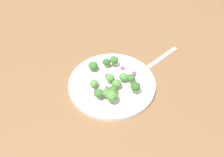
# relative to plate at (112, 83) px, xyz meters

# --- Properties ---
(ground_plane) EXTENTS (1.80, 1.80, 0.02)m
(ground_plane) POSITION_rel_plate_xyz_m (-0.01, 0.03, -0.02)
(ground_plane) COLOR brown
(plate) EXTENTS (0.23, 0.23, 0.02)m
(plate) POSITION_rel_plate_xyz_m (0.00, 0.00, 0.00)
(plate) COLOR white
(plate) RESTS_ON ground_plane
(dressing_pool) EXTENTS (0.14, 0.14, 0.00)m
(dressing_pool) POSITION_rel_plate_xyz_m (0.00, -0.00, 0.00)
(dressing_pool) COLOR white
(dressing_pool) RESTS_ON plate
(broccoli_floret_0) EXTENTS (0.02, 0.02, 0.02)m
(broccoli_floret_0) POSITION_rel_plate_xyz_m (0.00, 0.01, 0.02)
(broccoli_floret_0) COLOR #9EC684
(broccoli_floret_0) RESTS_ON plate
(broccoli_floret_1) EXTENTS (0.02, 0.02, 0.02)m
(broccoli_floret_1) POSITION_rel_plate_xyz_m (-0.02, -0.03, 0.02)
(broccoli_floret_1) COLOR #9EC684
(broccoli_floret_1) RESTS_ON plate
(broccoli_floret_2) EXTENTS (0.02, 0.02, 0.03)m
(broccoli_floret_2) POSITION_rel_plate_xyz_m (-0.02, 0.00, 0.02)
(broccoli_floret_2) COLOR #ADD18E
(broccoli_floret_2) RESTS_ON plate
(broccoli_floret_3) EXTENTS (0.02, 0.02, 0.02)m
(broccoli_floret_3) POSITION_rel_plate_xyz_m (-0.03, -0.04, 0.02)
(broccoli_floret_3) COLOR #ADD18E
(broccoli_floret_3) RESTS_ON plate
(broccoli_floret_4) EXTENTS (0.02, 0.02, 0.02)m
(broccoli_floret_4) POSITION_rel_plate_xyz_m (-0.03, 0.03, 0.02)
(broccoli_floret_4) COLOR #ADD18E
(broccoli_floret_4) RESTS_ON plate
(broccoli_floret_5) EXTENTS (0.03, 0.03, 0.03)m
(broccoli_floret_5) POSITION_rel_plate_xyz_m (-0.05, 0.04, 0.03)
(broccoli_floret_5) COLOR #ADD18E
(broccoli_floret_5) RESTS_ON plate
(broccoli_floret_6) EXTENTS (0.02, 0.02, 0.02)m
(broccoli_floret_6) POSITION_rel_plate_xyz_m (0.05, -0.03, 0.02)
(broccoli_floret_6) COLOR #9EC684
(broccoli_floret_6) RESTS_ON plate
(broccoli_floret_7) EXTENTS (0.03, 0.03, 0.03)m
(broccoli_floret_7) POSITION_rel_plate_xyz_m (0.07, 0.01, 0.02)
(broccoli_floret_7) COLOR #9EC684
(broccoli_floret_7) RESTS_ON plate
(broccoli_floret_8) EXTENTS (0.03, 0.03, 0.03)m
(broccoli_floret_8) POSITION_rel_plate_xyz_m (0.04, -0.05, 0.03)
(broccoli_floret_8) COLOR #9EC684
(broccoli_floret_8) RESTS_ON plate
(broccoli_floret_9) EXTENTS (0.02, 0.02, 0.02)m
(broccoli_floret_9) POSITION_rel_plate_xyz_m (-0.03, 0.05, 0.03)
(broccoli_floret_9) COLOR #8EB77A
(broccoli_floret_9) RESTS_ON plate
(broccoli_floret_10) EXTENTS (0.02, 0.02, 0.02)m
(broccoli_floret_10) POSITION_rel_plate_xyz_m (-0.02, 0.06, 0.02)
(broccoli_floret_10) COLOR #9EC684
(broccoli_floret_10) RESTS_ON plate
(broccoli_floret_11) EXTENTS (0.02, 0.02, 0.02)m
(broccoli_floret_11) POSITION_rel_plate_xyz_m (0.02, 0.05, 0.02)
(broccoli_floret_11) COLOR #9EC684
(broccoli_floret_11) RESTS_ON plate
(broccoli_floret_12) EXTENTS (0.03, 0.03, 0.03)m
(broccoli_floret_12) POSITION_rel_plate_xyz_m (-0.07, -0.02, 0.03)
(broccoli_floret_12) COLOR #9EC684
(broccoli_floret_12) RESTS_ON plate
(cranberry_0) EXTENTS (0.01, 0.01, 0.01)m
(cranberry_0) POSITION_rel_plate_xyz_m (0.02, 0.04, 0.01)
(cranberry_0) COLOR #4C0A14
(cranberry_0) RESTS_ON plate
(cranberry_1) EXTENTS (0.01, 0.01, 0.01)m
(cranberry_1) POSITION_rel_plate_xyz_m (-0.00, 0.06, 0.01)
(cranberry_1) COLOR #4C0A14
(cranberry_1) RESTS_ON plate
(cranberry_2) EXTENTS (0.01, 0.01, 0.01)m
(cranberry_2) POSITION_rel_plate_xyz_m (0.02, -0.00, 0.01)
(cranberry_2) COLOR maroon
(cranberry_2) RESTS_ON plate
(cranberry_3) EXTENTS (0.01, 0.01, 0.01)m
(cranberry_3) POSITION_rel_plate_xyz_m (0.00, -0.00, 0.01)
(cranberry_3) COLOR #4C0A14
(cranberry_3) RESTS_ON plate
(onion_bit_0) EXTENTS (0.01, 0.02, 0.00)m
(onion_bit_0) POSITION_rel_plate_xyz_m (-0.01, 0.03, 0.01)
(onion_bit_0) COLOR #843D75
(onion_bit_0) RESTS_ON plate
(onion_bit_1) EXTENTS (0.02, 0.02, 0.01)m
(onion_bit_1) POSITION_rel_plate_xyz_m (0.03, -0.00, 0.01)
(onion_bit_1) COLOR #A35B93
(onion_bit_1) RESTS_ON plate
(onion_bit_2) EXTENTS (0.02, 0.02, 0.00)m
(onion_bit_2) POSITION_rel_plate_xyz_m (-0.02, -0.06, 0.01)
(onion_bit_2) COLOR #843D75
(onion_bit_2) RESTS_ON plate
(onion_bit_3) EXTENTS (0.01, 0.01, 0.00)m
(onion_bit_3) POSITION_rel_plate_xyz_m (0.02, -0.05, 0.01)
(onion_bit_3) COLOR #843D75
(onion_bit_3) RESTS_ON plate
(fork) EXTENTS (0.03, 0.19, 0.01)m
(fork) POSITION_rel_plate_xyz_m (-0.02, -0.15, -0.01)
(fork) COLOR silver
(fork) RESTS_ON ground_plane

